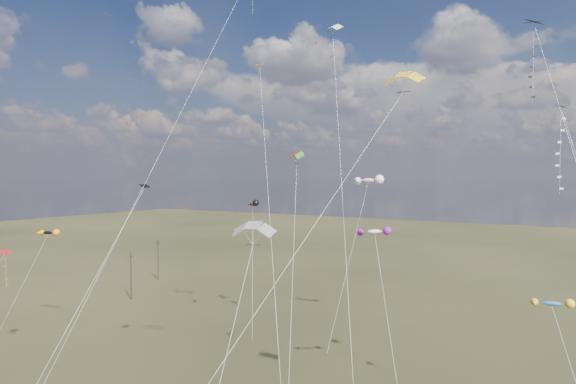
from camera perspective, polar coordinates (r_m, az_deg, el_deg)
The scene contains 17 objects.
utility_pole_near at distance 90.57m, azimuth -17.05°, elevation -8.82°, with size 1.40×0.20×8.00m.
utility_pole_far at distance 105.74m, azimuth -14.24°, elevation -7.25°, with size 1.40×0.20×8.00m.
diamond_black_high at distance 40.49m, azimuth 26.25°, elevation 11.04°, with size 10.24×21.96×32.11m.
diamond_navy_tall at distance 56.88m, azimuth -5.74°, elevation 18.45°, with size 7.70×22.84×43.07m.
diamond_black_mid at distance 52.70m, azimuth -18.72°, elevation -5.21°, with size 2.49×17.06×19.86m.
diamond_red_low at distance 67.20m, azimuth -29.11°, elevation -7.87°, with size 3.74×7.45×12.28m.
diamond_navy_right at distance 38.90m, azimuth 28.49°, elevation 2.62°, with size 8.17×14.21×25.67m.
diamond_orange_center at distance 48.53m, azimuth -2.47°, elevation 3.65°, with size 16.46×20.57×33.11m.
parafoil_yellow at distance 37.22m, azimuth 12.61°, elevation 12.47°, with size 12.22×19.30×28.50m.
parafoil_blue_white at distance 55.47m, azimuth 5.04°, elevation 17.60°, with size 11.49×17.43×36.72m.
parafoil_striped at distance 35.42m, azimuth -3.92°, elevation -3.76°, with size 5.18×13.55×18.11m.
parafoil_tricolor at distance 47.51m, azimuth 0.98°, elevation 4.10°, with size 9.78×17.30×23.36m.
novelty_black_orange at distance 77.70m, azimuth -25.14°, elevation -4.13°, with size 3.43×8.35×13.44m.
novelty_orange_black at distance 73.49m, azimuth -3.93°, elevation -1.31°, with size 6.69×8.93×17.33m.
novelty_white_purple at distance 49.14m, azimuth 9.63°, elevation -4.41°, with size 6.63×7.86×15.93m.
novelty_redwhite_stripe at distance 68.89m, azimuth 8.89°, elevation 1.26°, with size 3.54×12.38×20.82m.
novelty_blue_yellow at distance 40.44m, azimuth 27.31°, elevation -11.06°, with size 5.78×7.19×12.38m.
Camera 1 is at (28.59, -29.04, 20.87)m, focal length 32.00 mm.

